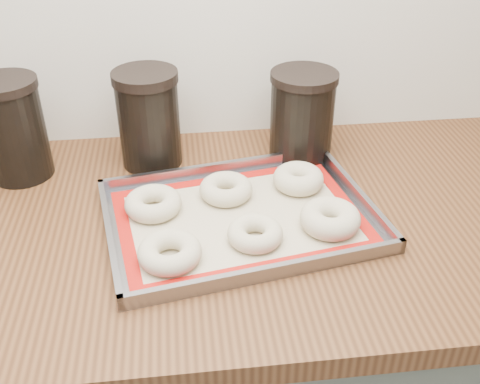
{
  "coord_description": "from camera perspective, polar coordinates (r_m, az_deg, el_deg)",
  "views": [
    {
      "loc": [
        -0.03,
        0.86,
        1.48
      ],
      "look_at": [
        0.06,
        1.65,
        0.96
      ],
      "focal_mm": 42.0,
      "sensor_mm": 36.0,
      "label": 1
    }
  ],
  "objects": [
    {
      "name": "bagel_front_mid",
      "position": [
        0.93,
        1.54,
        -4.24
      ],
      "size": [
        0.12,
        0.12,
        0.03
      ],
      "primitive_type": "torus",
      "rotation": [
        0.0,
        0.0,
        0.42
      ],
      "color": "beige",
      "rests_on": "baking_mat"
    },
    {
      "name": "canister_left",
      "position": [
        1.16,
        -22.05,
        5.97
      ],
      "size": [
        0.12,
        0.12,
        0.2
      ],
      "color": "black",
      "rests_on": "countertop"
    },
    {
      "name": "baking_mat",
      "position": [
        0.99,
        -0.0,
        -2.68
      ],
      "size": [
        0.46,
        0.36,
        0.0
      ],
      "rotation": [
        0.0,
        0.0,
        0.17
      ],
      "color": "#C6B793",
      "rests_on": "baking_tray"
    },
    {
      "name": "countertop",
      "position": [
        1.01,
        -3.73,
        -3.38
      ],
      "size": [
        3.06,
        0.68,
        0.04
      ],
      "primitive_type": "cube",
      "color": "brown",
      "rests_on": "cabinet"
    },
    {
      "name": "baking_tray",
      "position": [
        0.99,
        0.0,
        -2.58
      ],
      "size": [
        0.51,
        0.4,
        0.03
      ],
      "rotation": [
        0.0,
        0.0,
        0.17
      ],
      "color": "gray",
      "rests_on": "countertop"
    },
    {
      "name": "bagel_front_left",
      "position": [
        0.89,
        -7.16,
        -6.09
      ],
      "size": [
        0.1,
        0.1,
        0.03
      ],
      "primitive_type": "torus",
      "rotation": [
        0.0,
        0.0,
        -0.02
      ],
      "color": "beige",
      "rests_on": "baking_mat"
    },
    {
      "name": "bagel_back_right",
      "position": [
        1.07,
        5.94,
        1.36
      ],
      "size": [
        0.12,
        0.12,
        0.04
      ],
      "primitive_type": "torus",
      "rotation": [
        0.0,
        0.0,
        0.38
      ],
      "color": "beige",
      "rests_on": "baking_mat"
    },
    {
      "name": "bagel_front_right",
      "position": [
        0.96,
        9.14,
        -2.67
      ],
      "size": [
        0.13,
        0.13,
        0.04
      ],
      "primitive_type": "torus",
      "rotation": [
        0.0,
        0.0,
        0.34
      ],
      "color": "beige",
      "rests_on": "baking_mat"
    },
    {
      "name": "bagel_back_mid",
      "position": [
        1.03,
        -1.44,
        0.31
      ],
      "size": [
        0.1,
        0.1,
        0.03
      ],
      "primitive_type": "torus",
      "rotation": [
        0.0,
        0.0,
        -0.04
      ],
      "color": "beige",
      "rests_on": "baking_mat"
    },
    {
      "name": "canister_right",
      "position": [
        1.15,
        6.32,
        7.8
      ],
      "size": [
        0.13,
        0.13,
        0.18
      ],
      "color": "black",
      "rests_on": "countertop"
    },
    {
      "name": "canister_mid",
      "position": [
        1.13,
        -9.26,
        7.38
      ],
      "size": [
        0.13,
        0.13,
        0.2
      ],
      "color": "black",
      "rests_on": "countertop"
    },
    {
      "name": "bagel_back_left",
      "position": [
        1.01,
        -8.82,
        -1.16
      ],
      "size": [
        0.14,
        0.14,
        0.03
      ],
      "primitive_type": "torus",
      "rotation": [
        0.0,
        0.0,
        0.52
      ],
      "color": "beige",
      "rests_on": "baking_mat"
    }
  ]
}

